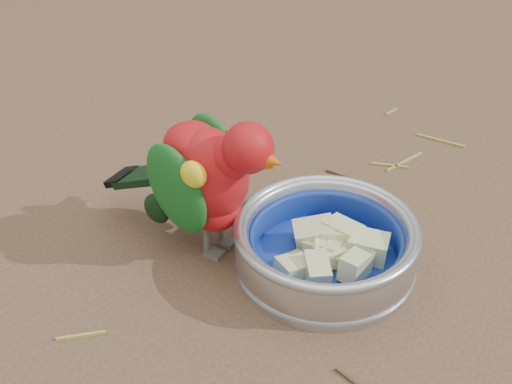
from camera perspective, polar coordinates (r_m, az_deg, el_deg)
ground at (r=0.83m, az=6.64°, el=-9.22°), size 60.00×60.00×0.00m
food_bowl at (r=0.88m, az=5.03°, el=-5.21°), size 0.20×0.20×0.02m
bowl_wall at (r=0.86m, az=5.13°, el=-3.69°), size 0.20×0.20×0.04m
fruit_wedges at (r=0.87m, az=5.11°, el=-4.05°), size 0.12×0.12×0.03m
lory_parrot at (r=0.86m, az=-3.51°, el=0.51°), size 0.17×0.23×0.17m
ground_debris at (r=0.84m, az=1.79°, el=-7.84°), size 0.90×0.80×0.01m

